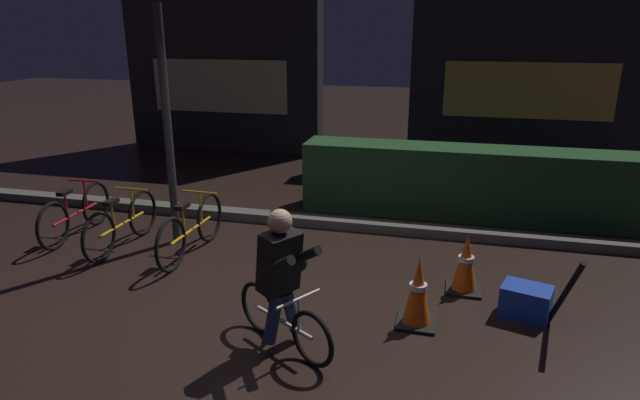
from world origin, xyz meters
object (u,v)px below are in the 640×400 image
object	(u,v)px
street_post	(168,130)
parked_bike_left_mid	(122,223)
traffic_cone_near	(418,292)
cyclist	(283,279)
closed_umbrella	(565,294)
blue_crate	(526,301)
parked_bike_center_left	(191,229)
parked_bike_leftmost	(76,213)
traffic_cone_far	(466,264)

from	to	relation	value
street_post	parked_bike_left_mid	size ratio (longest dim) A/B	1.90
traffic_cone_near	cyclist	bearing A→B (deg)	-149.79
closed_umbrella	cyclist	bearing A→B (deg)	-92.27
street_post	parked_bike_left_mid	xyz separation A→B (m)	(-0.54, -0.34, -1.12)
street_post	cyclist	size ratio (longest dim) A/B	2.31
cyclist	parked_bike_left_mid	bearing A→B (deg)	-179.16
blue_crate	closed_umbrella	bearing A→B (deg)	-42.66
parked_bike_center_left	closed_umbrella	size ratio (longest dim) A/B	1.84
parked_bike_leftmost	blue_crate	bearing A→B (deg)	-100.60
parked_bike_leftmost	parked_bike_left_mid	xyz separation A→B (m)	(0.81, -0.20, 0.00)
street_post	traffic_cone_far	size ratio (longest dim) A/B	4.58
blue_crate	cyclist	distance (m)	2.35
closed_umbrella	street_post	bearing A→B (deg)	-125.37
parked_bike_left_mid	traffic_cone_near	world-z (taller)	parked_bike_left_mid
street_post	cyclist	xyz separation A→B (m)	(2.05, -1.93, -0.81)
parked_bike_center_left	traffic_cone_near	xyz separation A→B (m)	(2.73, -0.96, -0.01)
street_post	traffic_cone_near	xyz separation A→B (m)	(3.12, -1.30, -1.12)
parked_bike_center_left	blue_crate	world-z (taller)	parked_bike_center_left
blue_crate	cyclist	size ratio (longest dim) A/B	0.35
parked_bike_leftmost	parked_bike_left_mid	size ratio (longest dim) A/B	0.99
blue_crate	parked_bike_leftmost	bearing A→B (deg)	172.08
traffic_cone_near	traffic_cone_far	xyz separation A→B (m)	(0.43, 0.79, -0.02)
parked_bike_leftmost	traffic_cone_far	world-z (taller)	parked_bike_leftmost
traffic_cone_far	parked_bike_leftmost	bearing A→B (deg)	175.68
parked_bike_center_left	traffic_cone_far	bearing A→B (deg)	-91.33
street_post	traffic_cone_far	world-z (taller)	street_post
street_post	closed_umbrella	distance (m)	4.65
traffic_cone_far	cyclist	world-z (taller)	cyclist
parked_bike_leftmost	cyclist	bearing A→B (deg)	-120.43
parked_bike_leftmost	traffic_cone_near	size ratio (longest dim) A/B	2.24
parked_bike_leftmost	blue_crate	xyz separation A→B (m)	(5.46, -0.76, -0.17)
blue_crate	cyclist	xyz separation A→B (m)	(-2.06, -1.03, 0.48)
traffic_cone_near	blue_crate	xyz separation A→B (m)	(0.99, 0.40, -0.17)
traffic_cone_near	cyclist	distance (m)	1.28
parked_bike_left_mid	blue_crate	size ratio (longest dim) A/B	3.44
closed_umbrella	traffic_cone_far	bearing A→B (deg)	-148.22
street_post	traffic_cone_far	distance (m)	3.76
cyclist	closed_umbrella	xyz separation A→B (m)	(2.33, 0.78, -0.24)
street_post	traffic_cone_near	size ratio (longest dim) A/B	4.29
parked_bike_left_mid	cyclist	size ratio (longest dim) A/B	1.21
parked_bike_leftmost	parked_bike_left_mid	distance (m)	0.83
parked_bike_left_mid	closed_umbrella	bearing A→B (deg)	-98.42
cyclist	traffic_cone_far	bearing A→B (deg)	75.62
traffic_cone_far	cyclist	size ratio (longest dim) A/B	0.50
parked_bike_left_mid	closed_umbrella	size ratio (longest dim) A/B	1.78
street_post	blue_crate	distance (m)	4.40
parked_bike_center_left	blue_crate	bearing A→B (deg)	-96.79
parked_bike_center_left	parked_bike_left_mid	bearing A→B (deg)	91.76
parked_bike_left_mid	traffic_cone_far	bearing A→B (deg)	-91.47
cyclist	parked_bike_leftmost	bearing A→B (deg)	-175.37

